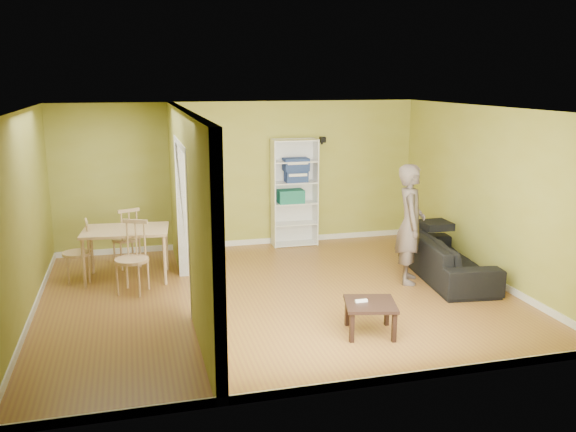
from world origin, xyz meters
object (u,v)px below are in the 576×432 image
object	(u,v)px
sofa	(448,252)
person	(411,214)
chair_far	(126,237)
bookshelf	(294,192)
chair_near	(132,258)
coffee_table	(370,307)
dining_table	(126,234)
chair_left	(77,251)

from	to	relation	value
sofa	person	world-z (taller)	person
sofa	chair_far	world-z (taller)	chair_far
person	chair_far	world-z (taller)	person
bookshelf	chair_near	bearing A→B (deg)	-145.98
person	coffee_table	bearing A→B (deg)	164.18
sofa	bookshelf	size ratio (longest dim) A/B	1.11
coffee_table	sofa	bearing A→B (deg)	40.66
person	chair_far	bearing A→B (deg)	87.91
person	bookshelf	size ratio (longest dim) A/B	1.08
dining_table	chair_far	distance (m)	0.69
person	coffee_table	distance (m)	2.21
person	dining_table	world-z (taller)	person
bookshelf	person	bearing A→B (deg)	-65.87
person	chair_left	bearing A→B (deg)	97.57
person	chair_near	bearing A→B (deg)	104.61
chair_near	person	bearing A→B (deg)	16.56
chair_left	chair_far	world-z (taller)	chair_far
dining_table	chair_left	distance (m)	0.76
dining_table	chair_near	distance (m)	0.69
dining_table	chair_left	world-z (taller)	chair_left
bookshelf	chair_near	distance (m)	3.53
person	dining_table	distance (m)	4.27
coffee_table	dining_table	distance (m)	4.01
person	chair_near	xyz separation A→B (m)	(-4.02, 0.53, -0.53)
coffee_table	chair_far	world-z (taller)	chair_far
dining_table	chair_near	size ratio (longest dim) A/B	1.21
dining_table	chair_far	bearing A→B (deg)	90.55
sofa	chair_near	distance (m)	4.70
bookshelf	sofa	bearing A→B (deg)	-54.48
sofa	chair_far	distance (m)	5.09
sofa	dining_table	xyz separation A→B (m)	(-4.74, 1.17, 0.29)
person	chair_near	world-z (taller)	person
bookshelf	coffee_table	xyz separation A→B (m)	(-0.17, -4.14, -0.63)
coffee_table	dining_table	size ratio (longest dim) A/B	0.47
chair_near	chair_far	distance (m)	1.31
chair_left	person	bearing A→B (deg)	68.60
sofa	bookshelf	bearing A→B (deg)	42.02
dining_table	chair_near	xyz separation A→B (m)	(0.07, -0.66, -0.18)
coffee_table	chair_near	xyz separation A→B (m)	(-2.73, 2.18, 0.18)
sofa	dining_table	world-z (taller)	sofa
coffee_table	chair_far	bearing A→B (deg)	128.82
coffee_table	chair_near	distance (m)	3.50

